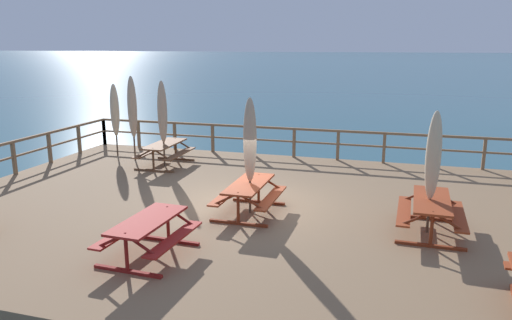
# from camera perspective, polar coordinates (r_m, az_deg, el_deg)

# --- Properties ---
(ground_plane) EXTENTS (600.00, 600.00, 0.00)m
(ground_plane) POSITION_cam_1_polar(r_m,az_deg,el_deg) (12.74, -1.15, -8.12)
(ground_plane) COLOR #2D5B6B
(wooden_deck) EXTENTS (16.23, 11.80, 0.65)m
(wooden_deck) POSITION_cam_1_polar(r_m,az_deg,el_deg) (12.63, -1.16, -6.75)
(wooden_deck) COLOR #846647
(wooden_deck) RESTS_ON ground
(railing_waterside_far) EXTENTS (16.03, 0.10, 1.09)m
(railing_waterside_far) POSITION_cam_1_polar(r_m,az_deg,el_deg) (17.73, 4.51, 2.68)
(railing_waterside_far) COLOR brown
(railing_waterside_far) RESTS_ON wooden_deck
(picnic_table_mid_left) EXTENTS (1.45, 2.11, 0.78)m
(picnic_table_mid_left) POSITION_cam_1_polar(r_m,az_deg,el_deg) (16.80, -10.66, 1.27)
(picnic_table_mid_left) COLOR brown
(picnic_table_mid_left) RESTS_ON wooden_deck
(picnic_table_front_left) EXTENTS (1.45, 2.09, 0.78)m
(picnic_table_front_left) POSITION_cam_1_polar(r_m,az_deg,el_deg) (11.28, 19.88, -5.32)
(picnic_table_front_left) COLOR #993819
(picnic_table_front_left) RESTS_ON wooden_deck
(picnic_table_back_left) EXTENTS (1.41, 2.01, 0.78)m
(picnic_table_back_left) POSITION_cam_1_polar(r_m,az_deg,el_deg) (11.81, -0.83, -3.66)
(picnic_table_back_left) COLOR #993819
(picnic_table_back_left) RESTS_ON wooden_deck
(picnic_table_front_right) EXTENTS (1.47, 1.94, 0.78)m
(picnic_table_front_right) POSITION_cam_1_polar(r_m,az_deg,el_deg) (9.68, -12.53, -7.93)
(picnic_table_front_right) COLOR maroon
(picnic_table_front_right) RESTS_ON wooden_deck
(patio_umbrella_short_back) EXTENTS (0.32, 0.32, 2.88)m
(patio_umbrella_short_back) POSITION_cam_1_polar(r_m,az_deg,el_deg) (16.51, -10.93, 5.52)
(patio_umbrella_short_back) COLOR #4C3828
(patio_umbrella_short_back) RESTS_ON wooden_deck
(patio_umbrella_short_mid) EXTENTS (0.32, 0.32, 2.70)m
(patio_umbrella_short_mid) POSITION_cam_1_polar(r_m,az_deg,el_deg) (10.96, 20.10, 0.40)
(patio_umbrella_short_mid) COLOR #4C3828
(patio_umbrella_short_mid) RESTS_ON wooden_deck
(patio_umbrella_tall_mid_left) EXTENTS (0.32, 0.32, 2.83)m
(patio_umbrella_tall_mid_left) POSITION_cam_1_polar(r_m,az_deg,el_deg) (11.53, -0.72, 2.27)
(patio_umbrella_tall_mid_left) COLOR #4C3828
(patio_umbrella_tall_mid_left) RESTS_ON wooden_deck
(patio_umbrella_tall_back_left) EXTENTS (0.32, 0.32, 2.66)m
(patio_umbrella_tall_back_left) POSITION_cam_1_polar(r_m,az_deg,el_deg) (18.49, -16.24, 5.61)
(patio_umbrella_tall_back_left) COLOR #4C3828
(patio_umbrella_tall_back_left) RESTS_ON wooden_deck
(patio_umbrella_short_front) EXTENTS (0.32, 0.32, 2.98)m
(patio_umbrella_short_front) POSITION_cam_1_polar(r_m,az_deg,el_deg) (17.51, -14.32, 6.00)
(patio_umbrella_short_front) COLOR #4C3828
(patio_umbrella_short_front) RESTS_ON wooden_deck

